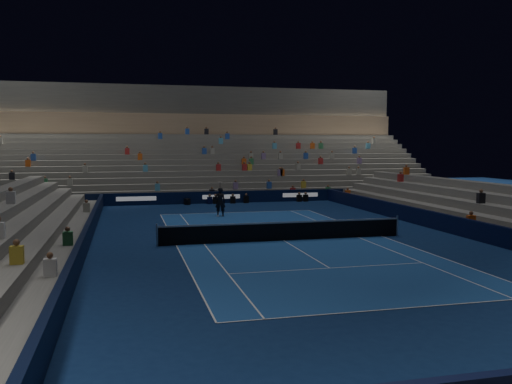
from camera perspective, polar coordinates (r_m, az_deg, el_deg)
The scene contains 11 objects.
ground at distance 27.76m, azimuth 2.95°, elevation -5.17°, with size 90.00×90.00×0.00m, color #0D224E.
court_surface at distance 27.76m, azimuth 2.95°, elevation -5.16°, with size 10.97×23.77×0.01m, color #1A4894.
sponsor_barrier_far at distance 45.57m, azimuth -3.73°, elevation -0.55°, with size 44.00×0.25×1.00m, color black.
sponsor_barrier_east at distance 31.81m, azimuth 19.96°, elevation -3.25°, with size 0.25×37.00×1.00m, color black.
sponsor_barrier_west at distance 26.60m, azimuth -17.57°, elevation -4.75°, with size 0.25×37.00×1.00m, color black.
grandstand_main at distance 54.66m, azimuth -5.46°, elevation 3.38°, with size 44.00×15.20×11.20m.
grandstand_east at distance 33.80m, azimuth 24.89°, elevation -2.23°, with size 5.00×37.00×2.50m.
grandstand_west at distance 27.00m, azimuth -24.97°, elevation -3.95°, with size 5.00×37.00×2.50m.
tennis_net at distance 27.67m, azimuth 2.95°, elevation -4.14°, with size 12.90×0.10×1.10m.
tennis_player at distance 37.01m, azimuth -3.81°, elevation -1.06°, with size 0.73×0.48×2.00m, color black.
broadcast_camera at distance 44.58m, azimuth -7.29°, elevation -1.00°, with size 0.54×0.89×0.51m.
Camera 1 is at (-7.84, -26.17, 4.90)m, focal length 37.79 mm.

